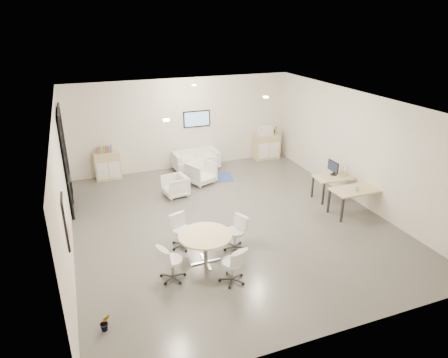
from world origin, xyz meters
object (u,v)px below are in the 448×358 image
object	(u,v)px
sideboard_left	(108,166)
desk_rear	(336,179)
loveseat	(196,161)
armchair_right	(201,172)
sideboard_right	(266,146)
round_table	(205,238)
armchair_left	(175,185)
desk_front	(357,191)

from	to	relation	value
sideboard_left	desk_rear	world-z (taller)	sideboard_left
sideboard_left	loveseat	distance (m)	3.05
sideboard_left	armchair_right	xyz separation A→B (m)	(2.82, -1.48, -0.07)
sideboard_right	armchair_right	bearing A→B (deg)	-154.88
desk_rear	round_table	size ratio (longest dim) A/B	1.18
loveseat	armchair_right	xyz separation A→B (m)	(-0.22, -1.32, 0.08)
sideboard_left	sideboard_right	xyz separation A→B (m)	(5.94, -0.02, 0.02)
armchair_right	armchair_left	bearing A→B (deg)	-170.86
sideboard_left	round_table	world-z (taller)	sideboard_left
desk_front	round_table	world-z (taller)	desk_front
loveseat	armchair_right	bearing A→B (deg)	-102.85
loveseat	sideboard_left	bearing A→B (deg)	173.72
round_table	desk_rear	bearing A→B (deg)	21.66
sideboard_left	desk_rear	xyz separation A→B (m)	(6.28, -4.01, 0.16)
desk_rear	desk_front	bearing A→B (deg)	-89.34
loveseat	armchair_right	size ratio (longest dim) A/B	2.03
armchair_right	desk_rear	distance (m)	4.29
sideboard_left	armchair_left	size ratio (longest dim) A/B	1.33
sideboard_right	desk_front	distance (m)	5.07
armchair_left	sideboard_right	bearing A→B (deg)	107.26
loveseat	desk_rear	bearing A→B (deg)	-53.29
sideboard_right	armchair_right	xyz separation A→B (m)	(-3.11, -1.46, -0.08)
armchair_right	sideboard_left	bearing A→B (deg)	129.07
sideboard_right	loveseat	size ratio (longest dim) A/B	0.60
sideboard_left	sideboard_right	world-z (taller)	sideboard_right
loveseat	armchair_right	world-z (taller)	armchair_right
desk_front	round_table	distance (m)	4.74
sideboard_left	desk_front	distance (m)	8.00
sideboard_left	armchair_left	world-z (taller)	sideboard_left
round_table	loveseat	bearing A→B (deg)	75.02
loveseat	round_table	bearing A→B (deg)	-108.28
sideboard_right	armchair_right	size ratio (longest dim) A/B	1.21
armchair_left	armchair_right	bearing A→B (deg)	112.64
armchair_left	armchair_right	xyz separation A→B (m)	(1.04, 0.66, 0.05)
sideboard_right	round_table	bearing A→B (deg)	-126.97
armchair_right	round_table	xyz separation A→B (m)	(-1.32, -4.42, 0.24)
sideboard_right	desk_front	xyz separation A→B (m)	(0.24, -5.06, 0.18)
loveseat	armchair_left	distance (m)	2.35
sideboard_left	loveseat	size ratio (longest dim) A/B	0.58
armchair_left	desk_front	size ratio (longest dim) A/B	0.49
armchair_left	desk_front	world-z (taller)	desk_front
sideboard_left	desk_front	xyz separation A→B (m)	(6.18, -5.08, 0.20)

